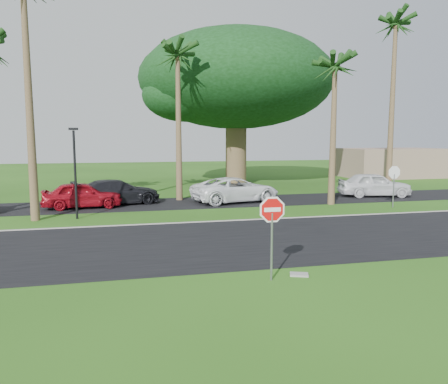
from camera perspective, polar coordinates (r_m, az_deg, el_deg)
ground at (r=15.75m, az=0.79°, el=-8.17°), size 120.00×120.00×0.00m
road at (r=17.63m, az=-0.79°, el=-6.47°), size 120.00×8.00×0.02m
parking_strip at (r=27.79m, az=-5.44°, el=-1.46°), size 120.00×5.00×0.02m
curb at (r=21.51m, az=-3.11°, el=-3.93°), size 120.00×0.12×0.06m
stop_sign_near at (r=12.68m, az=6.29°, el=-3.74°), size 1.05×0.07×2.62m
stop_sign_far at (r=27.72m, az=21.33°, el=1.73°), size 1.05×0.07×2.62m
palm_center at (r=29.40m, az=-6.07°, el=16.92°), size 5.00×5.00×10.50m
palm_right_near at (r=28.08m, az=14.31°, el=15.20°), size 5.00×5.00×9.50m
palm_right_far at (r=34.25m, az=21.51°, el=19.20°), size 5.00×5.00×13.00m
canopy_tree at (r=38.29m, az=1.61°, el=14.34°), size 16.50×16.50×13.12m
streetlight_right at (r=23.40m, az=-18.89°, el=3.07°), size 0.45×0.25×4.64m
building_far at (r=49.32m, az=21.03°, el=3.59°), size 10.00×6.00×3.00m
car_red at (r=27.02m, az=-18.00°, el=-0.39°), size 4.69×2.19×1.55m
car_dark at (r=27.88m, az=-13.78°, el=-0.03°), size 5.67×3.35×1.54m
car_minivan at (r=28.10m, az=1.53°, el=0.28°), size 6.18×3.91×1.59m
car_pickup at (r=32.46m, az=19.05°, el=0.90°), size 5.25×2.98×1.68m
utility_slab at (r=13.65m, az=9.78°, el=-10.57°), size 0.64×0.52×0.06m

